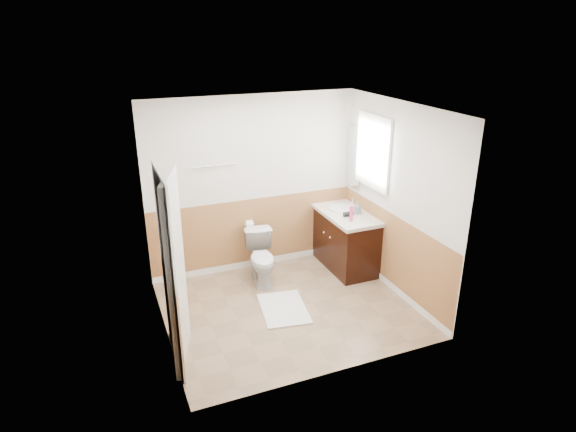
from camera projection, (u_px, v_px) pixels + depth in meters
name	position (u px, v px, depth m)	size (l,w,h in m)	color
floor	(288.00, 308.00, 6.16)	(3.00, 3.00, 0.00)	#8C7051
ceiling	(288.00, 109.00, 5.25)	(3.00, 3.00, 0.00)	white
wall_back	(253.00, 185.00, 6.83)	(3.00, 3.00, 0.00)	silver
wall_front	(340.00, 263.00, 4.58)	(3.00, 3.00, 0.00)	silver
wall_left	(157.00, 236.00, 5.18)	(3.00, 3.00, 0.00)	silver
wall_right	(397.00, 200.00, 6.23)	(3.00, 3.00, 0.00)	silver
wainscot_back	(255.00, 234.00, 7.09)	(3.00, 3.00, 0.00)	#A26A41
wainscot_front	(337.00, 330.00, 4.87)	(3.00, 3.00, 0.00)	#A26A41
wainscot_left	(165.00, 297.00, 5.46)	(2.60, 2.60, 0.00)	#A26A41
wainscot_right	(391.00, 253.00, 6.50)	(2.60, 2.60, 0.00)	#A26A41
toilet	(262.00, 258.00, 6.72)	(0.39, 0.68, 0.69)	silver
bath_mat	(284.00, 309.00, 6.14)	(0.55, 0.80, 0.02)	white
vanity_cabinet	(345.00, 241.00, 7.11)	(0.55, 1.10, 0.80)	black
vanity_knob_left	(330.00, 238.00, 6.86)	(0.03, 0.03, 0.03)	silver
vanity_knob_right	(324.00, 232.00, 7.03)	(0.03, 0.03, 0.03)	silver
countertop	(346.00, 214.00, 6.95)	(0.60, 1.15, 0.05)	beige
sink_basin	(342.00, 208.00, 7.07)	(0.36, 0.36, 0.02)	white
faucet	(353.00, 203.00, 7.11)	(0.02, 0.02, 0.14)	silver
lotion_bottle	(351.00, 213.00, 6.60)	(0.05, 0.05, 0.22)	#EC3D6F
soap_dispenser	(358.00, 208.00, 6.87)	(0.08, 0.08, 0.18)	gray
hair_dryer_body	(348.00, 214.00, 6.79)	(0.07, 0.07, 0.14)	black
hair_dryer_handle	(346.00, 216.00, 6.80)	(0.03, 0.03, 0.07)	black
mirror_panel	(354.00, 157.00, 7.06)	(0.02, 0.35, 0.90)	silver
window_frame	(373.00, 152.00, 6.54)	(0.04, 0.80, 1.00)	white
window_glass	(374.00, 152.00, 6.55)	(0.01, 0.70, 0.90)	white
door	(176.00, 272.00, 4.91)	(0.05, 0.80, 2.04)	white
door_frame	(169.00, 273.00, 4.88)	(0.02, 0.92, 2.10)	white
door_knob	(177.00, 263.00, 5.24)	(0.06, 0.06, 0.06)	silver
towel_bar	(214.00, 166.00, 6.46)	(0.02, 0.02, 0.62)	silver
tp_holder_bar	(249.00, 224.00, 6.93)	(0.02, 0.02, 0.14)	silver
tp_roll	(249.00, 224.00, 6.93)	(0.11, 0.11, 0.10)	white
tp_sheet	(249.00, 231.00, 6.97)	(0.10, 0.01, 0.16)	white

